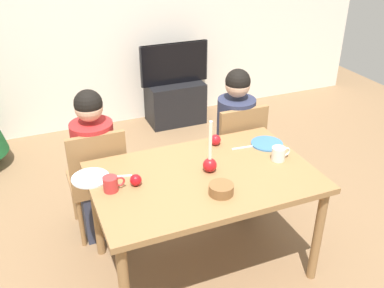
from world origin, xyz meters
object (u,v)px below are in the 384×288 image
Objects in this scene: person_left_child at (96,168)px; tv at (174,64)px; chair_left at (98,177)px; tv_stand at (175,102)px; apple_by_left_plate at (215,140)px; bowl_walnuts at (221,189)px; plate_right at (267,144)px; mug_left at (111,184)px; apple_near_candle at (136,180)px; person_right_child at (235,140)px; candle_centerpiece at (210,162)px; plate_left at (90,178)px; dining_table at (204,186)px; mug_right at (279,154)px; chair_right at (236,148)px.

person_left_child is 1.48× the size of tv.
tv_stand is at bearing 54.21° from chair_left.
person_left_child reaches higher than chair_left.
bowl_walnuts is at bearing -111.78° from apple_by_left_plate.
bowl_walnuts is (-0.57, -0.42, 0.03)m from plate_right.
mug_left is 1.72× the size of apple_by_left_plate.
apple_near_candle is (0.14, -0.59, 0.22)m from person_left_child.
chair_left is at bearing 160.37° from plate_right.
tv reaches higher than bowl_walnuts.
apple_near_candle reaches higher than tv_stand.
apple_by_left_plate is (-0.34, 0.13, 0.03)m from plate_right.
person_right_child is 0.48m from plate_right.
plate_right is at bearing 18.16° from candle_centerpiece.
person_left_child is at bearing 90.00° from chair_left.
plate_left is at bearing 144.32° from apple_near_candle.
mug_left is 1.84× the size of apple_near_candle.
person_left_child reaches higher than dining_table.
dining_table is 1.56× the size of chair_left.
person_right_child is 0.50m from apple_by_left_plate.
apple_near_candle is (0.14, -0.56, 0.27)m from chair_left.
person_right_child reaches higher than bowl_walnuts.
plate_left is (-0.10, -0.38, 0.24)m from chair_left.
bowl_walnuts reaches higher than plate_left.
person_left_child is at bearing 123.90° from bowl_walnuts.
plate_left is (-1.32, -2.08, 0.05)m from tv.
candle_centerpiece is at bearing -44.57° from person_left_child.
apple_by_left_plate is (0.90, 0.11, 0.03)m from plate_left.
mug_left and mug_right have the same top height.
mug_right is (-0.02, -0.62, 0.28)m from chair_right.
tv_stand is at bearing 78.11° from apple_by_left_plate.
plate_left is at bearing -122.40° from tv.
plate_left is at bearing -161.27° from person_right_child.
plate_right is at bearing 8.42° from apple_near_candle.
person_left_child is 0.47m from plate_left.
tv_stand is (0.65, 2.30, -0.43)m from dining_table.
person_right_child is at bearing 90.00° from chair_right.
candle_centerpiece reaches higher than apple_by_left_plate.
bowl_walnuts is (-0.04, -0.25, -0.04)m from candle_centerpiece.
plate_right is at bearing -1.19° from plate_left.
tv is (0.09, 1.69, 0.20)m from chair_right.
mug_right is at bearing -5.10° from candle_centerpiece.
candle_centerpiece reaches higher than chair_left.
bowl_walnuts is (-0.64, -2.53, 0.54)m from tv_stand.
chair_left is 1.41× the size of tv_stand.
bowl_walnuts reaches higher than plate_right.
plate_left is at bearing 168.68° from mug_right.
bowl_walnuts is at bearing -55.08° from chair_left.
plate_left is 3.24× the size of apple_near_candle.
tv_stand is 4.80× the size of mug_right.
mug_right is (-0.11, -2.32, 0.56)m from tv_stand.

